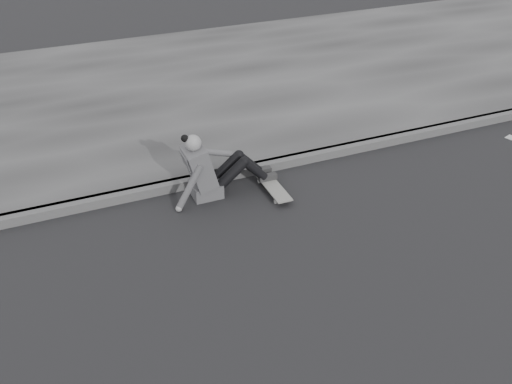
% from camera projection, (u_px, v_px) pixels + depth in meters
% --- Properties ---
extents(ground, '(80.00, 80.00, 0.00)m').
position_uv_depth(ground, '(403.00, 280.00, 5.81)').
color(ground, black).
rests_on(ground, ground).
extents(curb, '(24.00, 0.16, 0.12)m').
position_uv_depth(curb, '(293.00, 160.00, 7.79)').
color(curb, '#484848').
rests_on(curb, ground).
extents(sidewalk, '(24.00, 6.00, 0.12)m').
position_uv_depth(sidewalk, '(219.00, 83.00, 10.13)').
color(sidewalk, '#373737').
rests_on(sidewalk, ground).
extents(skateboard, '(0.20, 0.78, 0.09)m').
position_uv_depth(skateboard, '(273.00, 187.00, 7.19)').
color(skateboard, '#A0A09B').
rests_on(skateboard, ground).
extents(seated_woman, '(1.38, 0.46, 0.88)m').
position_uv_depth(seated_woman, '(210.00, 169.00, 6.98)').
color(seated_woman, '#48484B').
rests_on(seated_woman, ground).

